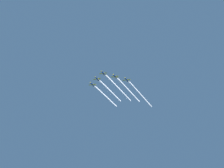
# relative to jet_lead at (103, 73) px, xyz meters

# --- Properties ---
(jet_lead) EXTENTS (7.89, 11.49, 2.76)m
(jet_lead) POSITION_rel_jet_lead_xyz_m (0.00, 0.00, 0.00)
(jet_lead) COLOR navy
(jet_left_wingman) EXTENTS (7.89, 11.49, 2.76)m
(jet_left_wingman) POSITION_rel_jet_lead_xyz_m (-9.22, -8.62, -1.33)
(jet_left_wingman) COLOR navy
(jet_right_wingman) EXTENTS (7.89, 11.49, 2.76)m
(jet_right_wingman) POSITION_rel_jet_lead_xyz_m (10.10, -8.86, -1.02)
(jet_right_wingman) COLOR navy
(jet_outer_left) EXTENTS (7.89, 11.49, 2.76)m
(jet_outer_left) POSITION_rel_jet_lead_xyz_m (-18.41, -17.30, -2.85)
(jet_outer_left) COLOR navy
(jet_outer_right) EXTENTS (7.89, 11.49, 2.76)m
(jet_outer_right) POSITION_rel_jet_lead_xyz_m (18.99, -18.17, -2.41)
(jet_outer_right) COLOR navy
(smoke_trail_lead) EXTENTS (2.53, 78.59, 2.53)m
(smoke_trail_lead) POSITION_rel_jet_lead_xyz_m (-0.00, -44.54, -0.03)
(smoke_trail_lead) COLOR white
(smoke_trail_left_wingman) EXTENTS (2.53, 72.53, 2.53)m
(smoke_trail_left_wingman) POSITION_rel_jet_lead_xyz_m (-9.22, -50.13, -1.36)
(smoke_trail_left_wingman) COLOR white
(smoke_trail_right_wingman) EXTENTS (2.53, 64.60, 2.53)m
(smoke_trail_right_wingman) POSITION_rel_jet_lead_xyz_m (10.10, -46.41, -1.04)
(smoke_trail_right_wingman) COLOR white
(smoke_trail_outer_left) EXTENTS (2.53, 80.42, 2.53)m
(smoke_trail_outer_left) POSITION_rel_jet_lead_xyz_m (-18.41, -62.75, -2.88)
(smoke_trail_outer_left) COLOR white
(smoke_trail_outer_right) EXTENTS (2.53, 66.21, 2.53)m
(smoke_trail_outer_right) POSITION_rel_jet_lead_xyz_m (18.99, -56.53, -2.44)
(smoke_trail_outer_right) COLOR white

